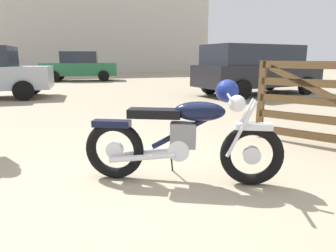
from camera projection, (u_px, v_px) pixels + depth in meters
ground_plane at (169, 179)px, 3.20m from camera, size 80.00×80.00×0.00m
vintage_motorcycle at (187, 136)px, 3.07m from camera, size 1.88×1.08×1.07m
dark_sedan_left at (256, 68)px, 10.53m from camera, size 4.86×2.34×1.74m
pale_sedan_back at (80, 66)px, 17.20m from camera, size 4.45×2.52×1.67m
industrial_building at (83, 19)px, 31.54m from camera, size 24.16×15.01×19.73m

